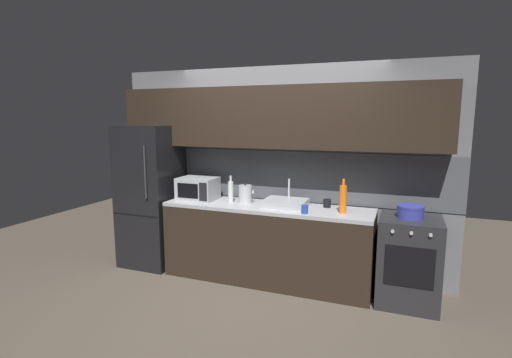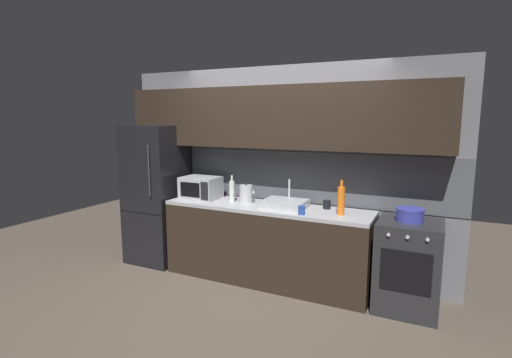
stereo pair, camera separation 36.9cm
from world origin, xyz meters
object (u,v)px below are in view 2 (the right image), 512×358
oven_range (408,265)px  wine_bottle_clear (232,191)px  wine_bottle_orange (341,200)px  mug_dark (327,205)px  kettle (246,194)px  microwave (201,188)px  mug_blue (302,210)px  refrigerator (157,194)px  cooking_pot (410,215)px

oven_range → wine_bottle_clear: bearing=179.4°
wine_bottle_orange → mug_dark: wine_bottle_orange is taller
oven_range → mug_dark: mug_dark is taller
kettle → wine_bottle_clear: wine_bottle_clear is taller
kettle → wine_bottle_clear: (-0.18, -0.03, 0.03)m
microwave → mug_dark: microwave is taller
wine_bottle_orange → mug_blue: wine_bottle_orange is taller
kettle → mug_dark: kettle is taller
microwave → wine_bottle_orange: wine_bottle_orange is taller
wine_bottle_orange → mug_dark: (-0.20, 0.20, -0.11)m
microwave → wine_bottle_clear: wine_bottle_clear is taller
mug_blue → kettle: bearing=161.6°
oven_range → mug_dark: bearing=169.7°
refrigerator → mug_dark: (2.25, 0.16, 0.05)m
kettle → microwave: bearing=-177.4°
refrigerator → cooking_pot: 3.12m
wine_bottle_clear → mug_blue: size_ratio=3.42×
kettle → wine_bottle_orange: wine_bottle_orange is taller
mug_dark → microwave: bearing=-174.9°
cooking_pot → mug_blue: bearing=-168.3°
wine_bottle_clear → wine_bottle_orange: (1.33, -0.07, 0.02)m
refrigerator → microwave: size_ratio=3.92×
microwave → mug_blue: microwave is taller
microwave → kettle: (0.62, 0.03, -0.03)m
refrigerator → microwave: (0.68, 0.02, 0.13)m
oven_range → wine_bottle_orange: 0.91m
kettle → refrigerator: bearing=-177.9°
oven_range → wine_bottle_orange: bearing=-176.2°
oven_range → mug_blue: size_ratio=9.63×
wine_bottle_clear → wine_bottle_orange: size_ratio=0.88×
refrigerator → oven_range: (3.13, -0.00, -0.45)m
refrigerator → oven_range: size_ratio=2.00×
microwave → mug_dark: size_ratio=4.92×
microwave → mug_dark: bearing=5.1°
wine_bottle_orange → wine_bottle_clear: bearing=177.1°
refrigerator → kettle: 1.31m
wine_bottle_clear → cooking_pot: bearing=-0.6°
oven_range → refrigerator: bearing=180.0°
wine_bottle_clear → refrigerator: bearing=-178.9°
microwave → wine_bottle_orange: size_ratio=1.26×
mug_dark → cooking_pot: bearing=-10.3°
refrigerator → oven_range: 3.16m
oven_range → wine_bottle_clear: wine_bottle_clear is taller
cooking_pot → kettle: bearing=178.5°
mug_blue → microwave: bearing=170.6°
kettle → wine_bottle_clear: 0.18m
kettle → mug_blue: 0.83m
cooking_pot → mug_dark: bearing=169.7°
wine_bottle_clear → wine_bottle_orange: bearing=-2.9°
kettle → cooking_pot: kettle is taller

